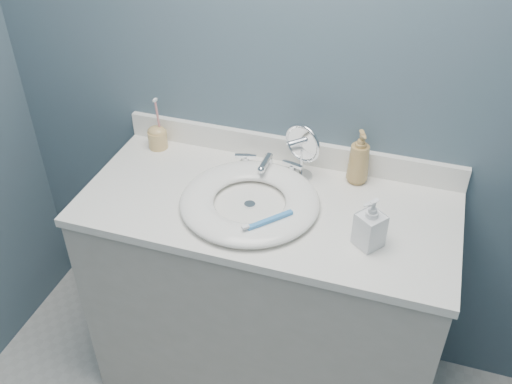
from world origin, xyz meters
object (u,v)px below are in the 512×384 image
at_px(soap_bottle_amber, 359,157).
at_px(soap_bottle_clear, 371,223).
at_px(makeup_mirror, 302,149).
at_px(toothbrush_holder, 157,136).

xyz_separation_m(soap_bottle_amber, soap_bottle_clear, (0.09, -0.31, -0.02)).
xyz_separation_m(makeup_mirror, toothbrush_holder, (-0.55, 0.02, -0.07)).
bearing_deg(soap_bottle_amber, makeup_mirror, 167.72).
distance_m(soap_bottle_clear, toothbrush_holder, 0.87).
height_order(soap_bottle_amber, toothbrush_holder, toothbrush_holder).
relative_size(soap_bottle_clear, toothbrush_holder, 0.80).
relative_size(makeup_mirror, soap_bottle_amber, 1.06).
bearing_deg(soap_bottle_clear, toothbrush_holder, -162.60).
bearing_deg(toothbrush_holder, soap_bottle_clear, -19.75).
bearing_deg(soap_bottle_clear, makeup_mirror, 172.26).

